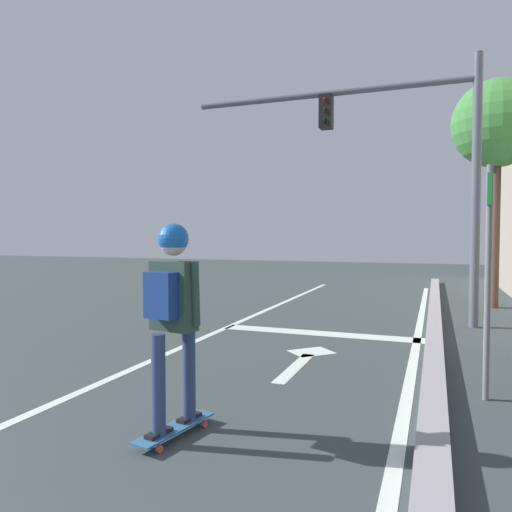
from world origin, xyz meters
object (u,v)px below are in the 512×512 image
(skateboard, at_px, (175,428))
(skater, at_px, (172,299))
(roadside_tree, at_px, (497,125))
(street_sign_post, at_px, (488,248))
(traffic_signal_mast, at_px, (398,144))

(skateboard, height_order, skater, skater)
(skateboard, distance_m, skater, 1.06)
(skater, distance_m, roadside_tree, 9.72)
(skater, height_order, street_sign_post, street_sign_post)
(skateboard, height_order, traffic_signal_mast, traffic_signal_mast)
(skateboard, height_order, street_sign_post, street_sign_post)
(traffic_signal_mast, distance_m, roadside_tree, 3.40)
(skater, relative_size, traffic_signal_mast, 0.30)
(roadside_tree, bearing_deg, skater, -110.33)
(traffic_signal_mast, height_order, roadside_tree, roadside_tree)
(street_sign_post, bearing_deg, traffic_signal_mast, 105.80)
(skateboard, relative_size, street_sign_post, 0.36)
(skateboard, distance_m, street_sign_post, 3.40)
(street_sign_post, bearing_deg, skateboard, -142.83)
(traffic_signal_mast, distance_m, street_sign_post, 4.63)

